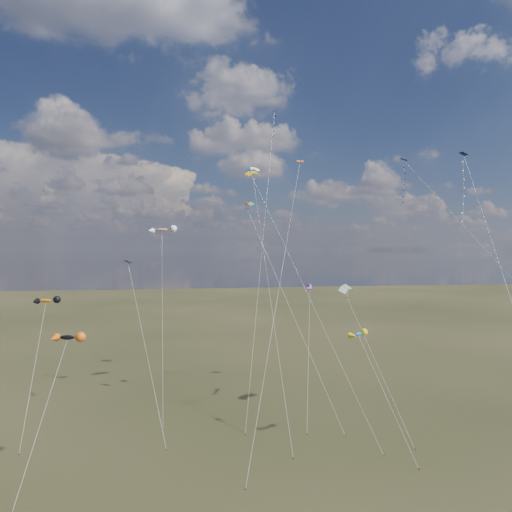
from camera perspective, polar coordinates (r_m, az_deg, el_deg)
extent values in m
plane|color=black|center=(42.59, 4.74, -26.83)|extent=(400.00, 400.00, 0.00)
cube|color=black|center=(65.75, 18.00, 11.39)|extent=(1.37, 1.39, 0.44)
cube|color=#100F49|center=(75.25, 2.33, 17.68)|extent=(0.82, 0.77, 0.33)
cylinder|color=silver|center=(60.16, 0.84, 1.79)|extent=(8.15, 22.51, 41.66)
cube|color=#332316|center=(52.21, -1.36, -21.37)|extent=(0.10, 0.10, 0.12)
cube|color=black|center=(57.20, -15.71, -0.71)|extent=(0.97, 1.02, 0.36)
cylinder|color=silver|center=(52.35, -13.67, -10.92)|extent=(4.77, 11.48, 18.31)
cube|color=#332316|center=(49.52, -11.12, -22.66)|extent=(0.10, 0.10, 0.12)
cube|color=#0A1151|center=(47.20, 24.51, 11.56)|extent=(0.59, 0.63, 0.27)
cube|color=#EF5114|center=(58.24, 5.52, 11.72)|extent=(0.87, 0.81, 0.36)
cylinder|color=silver|center=(47.30, 2.80, -4.48)|extent=(9.73, 18.32, 30.83)
cube|color=#332316|center=(42.07, -1.33, -27.10)|extent=(0.10, 0.10, 0.12)
cylinder|color=silver|center=(52.92, 6.53, -4.28)|extent=(9.22, 19.99, 30.19)
cube|color=#332316|center=(49.15, 15.72, -22.86)|extent=(0.10, 0.10, 0.12)
cylinder|color=silver|center=(56.00, 1.54, -3.01)|extent=(0.65, 26.66, 32.12)
cube|color=#332316|center=(47.13, 4.69, -23.91)|extent=(0.10, 0.10, 0.12)
cylinder|color=silver|center=(53.26, 14.95, -12.41)|extent=(2.69, 11.45, 15.25)
cube|color=#332316|center=(51.30, 19.29, -21.82)|extent=(0.10, 0.10, 0.12)
cylinder|color=silver|center=(53.19, 4.55, -6.72)|extent=(8.91, 10.63, 25.64)
cube|color=#332316|center=(52.84, 11.10, -21.11)|extent=(0.10, 0.10, 0.12)
ellipsoid|color=black|center=(44.60, -22.54, -9.37)|extent=(2.87, 1.53, 0.94)
cylinder|color=silver|center=(43.37, -25.19, -17.81)|extent=(2.60, 6.40, 11.93)
ellipsoid|color=#CE6109|center=(57.30, -24.78, -5.08)|extent=(2.96, 1.57, 1.00)
cylinder|color=silver|center=(54.58, -26.05, -12.82)|extent=(0.38, 8.27, 13.98)
cube|color=#332316|center=(52.96, -27.52, -21.13)|extent=(0.10, 0.10, 0.12)
ellipsoid|color=silver|center=(58.28, 6.76, -3.92)|extent=(1.15, 2.23, 0.70)
cylinder|color=silver|center=(54.79, 6.59, -12.15)|extent=(3.03, 8.89, 15.00)
cube|color=#332316|center=(52.55, 6.38, -21.23)|extent=(0.10, 0.10, 0.12)
ellipsoid|color=red|center=(63.87, -11.69, 3.22)|extent=(3.95, 2.64, 1.10)
cylinder|color=silver|center=(57.90, -11.62, -7.68)|extent=(0.47, 13.06, 22.51)
cube|color=#332316|center=(54.43, -11.54, -20.44)|extent=(0.10, 0.10, 0.12)
ellipsoid|color=blue|center=(48.09, 12.71, -9.46)|extent=(2.16, 1.74, 0.82)
cylinder|color=silver|center=(47.32, 16.06, -16.64)|extent=(3.20, 6.24, 11.22)
cube|color=#332316|center=(47.43, 19.71, -23.78)|extent=(0.10, 0.10, 0.12)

